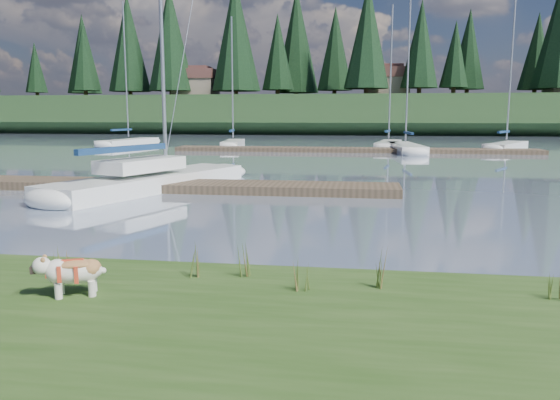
# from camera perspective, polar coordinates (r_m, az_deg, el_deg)

# --- Properties ---
(ground) EXTENTS (200.00, 200.00, 0.00)m
(ground) POSITION_cam_1_polar(r_m,az_deg,el_deg) (39.93, 4.73, 5.05)
(ground) COLOR #808FA8
(ground) RESTS_ON ground
(ridge) EXTENTS (200.00, 20.00, 5.00)m
(ridge) POSITION_cam_1_polar(r_m,az_deg,el_deg) (82.79, 6.79, 8.77)
(ridge) COLOR #1C3419
(ridge) RESTS_ON ground
(bulldog) EXTENTS (0.92, 0.61, 0.54)m
(bulldog) POSITION_cam_1_polar(r_m,az_deg,el_deg) (7.71, -20.83, -6.89)
(bulldog) COLOR silver
(bulldog) RESTS_ON bank
(sailboat_main) EXTENTS (5.31, 10.19, 14.43)m
(sailboat_main) POSITION_cam_1_polar(r_m,az_deg,el_deg) (20.86, -11.92, 2.46)
(sailboat_main) COLOR white
(sailboat_main) RESTS_ON ground
(dock_near) EXTENTS (16.00, 2.00, 0.30)m
(dock_near) POSITION_cam_1_polar(r_m,az_deg,el_deg) (20.07, -10.93, 1.46)
(dock_near) COLOR #4C3D2C
(dock_near) RESTS_ON ground
(dock_far) EXTENTS (26.00, 2.20, 0.30)m
(dock_far) POSITION_cam_1_polar(r_m,az_deg,el_deg) (39.84, 7.61, 5.21)
(dock_far) COLOR #4C3D2C
(dock_far) RESTS_ON ground
(sailboat_bg_0) EXTENTS (2.89, 8.55, 12.13)m
(sailboat_bg_0) POSITION_cam_1_polar(r_m,az_deg,el_deg) (49.90, -15.07, 5.92)
(sailboat_bg_0) COLOR white
(sailboat_bg_0) RESTS_ON ground
(sailboat_bg_1) EXTENTS (2.22, 7.07, 10.49)m
(sailboat_bg_1) POSITION_cam_1_polar(r_m,az_deg,el_deg) (45.73, -4.83, 5.96)
(sailboat_bg_1) COLOR white
(sailboat_bg_1) RESTS_ON ground
(sailboat_bg_2) EXTENTS (2.56, 7.52, 11.15)m
(sailboat_bg_2) POSITION_cam_1_polar(r_m,az_deg,el_deg) (45.17, 11.36, 5.78)
(sailboat_bg_2) COLOR white
(sailboat_bg_2) RESTS_ON ground
(sailboat_bg_3) EXTENTS (2.61, 9.01, 12.94)m
(sailboat_bg_3) POSITION_cam_1_polar(r_m,az_deg,el_deg) (41.49, 12.77, 5.45)
(sailboat_bg_3) COLOR white
(sailboat_bg_3) RESTS_ON ground
(sailboat_bg_4) EXTENTS (5.11, 7.67, 11.63)m
(sailboat_bg_4) POSITION_cam_1_polar(r_m,az_deg,el_deg) (45.82, 22.77, 5.29)
(sailboat_bg_4) COLOR white
(sailboat_bg_4) RESTS_ON ground
(weed_0) EXTENTS (0.17, 0.14, 0.53)m
(weed_0) POSITION_cam_1_polar(r_m,az_deg,el_deg) (8.14, -8.59, -6.41)
(weed_0) COLOR #475B23
(weed_0) RESTS_ON bank
(weed_1) EXTENTS (0.17, 0.14, 0.57)m
(weed_1) POSITION_cam_1_polar(r_m,az_deg,el_deg) (8.07, -3.64, -6.34)
(weed_1) COLOR #475B23
(weed_1) RESTS_ON bank
(weed_2) EXTENTS (0.17, 0.14, 0.57)m
(weed_2) POSITION_cam_1_polar(r_m,az_deg,el_deg) (7.68, 10.10, -7.28)
(weed_2) COLOR #475B23
(weed_2) RESTS_ON bank
(weed_3) EXTENTS (0.17, 0.14, 0.46)m
(weed_3) POSITION_cam_1_polar(r_m,az_deg,el_deg) (9.03, -21.97, -5.62)
(weed_3) COLOR #475B23
(weed_3) RESTS_ON bank
(weed_4) EXTENTS (0.17, 0.14, 0.45)m
(weed_4) POSITION_cam_1_polar(r_m,az_deg,el_deg) (7.48, 2.22, -7.97)
(weed_4) COLOR #475B23
(weed_4) RESTS_ON bank
(weed_5) EXTENTS (0.17, 0.14, 0.56)m
(weed_5) POSITION_cam_1_polar(r_m,az_deg,el_deg) (7.96, 26.86, -7.58)
(weed_5) COLOR #475B23
(weed_5) RESTS_ON bank
(mud_lip) EXTENTS (60.00, 0.50, 0.14)m
(mud_lip) POSITION_cam_1_polar(r_m,az_deg,el_deg) (8.98, -9.24, -8.31)
(mud_lip) COLOR #33281C
(mud_lip) RESTS_ON ground
(conifer_1) EXTENTS (4.40, 4.40, 11.30)m
(conifer_1) POSITION_cam_1_polar(r_m,az_deg,el_deg) (91.73, -19.80, 13.82)
(conifer_1) COLOR #382619
(conifer_1) RESTS_ON ridge
(conifer_2) EXTENTS (6.60, 6.60, 16.05)m
(conifer_2) POSITION_cam_1_polar(r_m,az_deg,el_deg) (83.23, -11.40, 16.29)
(conifer_2) COLOR #382619
(conifer_2) RESTS_ON ridge
(conifer_3) EXTENTS (4.84, 4.84, 12.25)m
(conifer_3) POSITION_cam_1_polar(r_m,az_deg,el_deg) (83.22, -0.26, 15.20)
(conifer_3) COLOR #382619
(conifer_3) RESTS_ON ridge
(conifer_4) EXTENTS (6.16, 6.16, 15.10)m
(conifer_4) POSITION_cam_1_polar(r_m,az_deg,el_deg) (76.46, 9.11, 16.67)
(conifer_4) COLOR #382619
(conifer_4) RESTS_ON ridge
(conifer_5) EXTENTS (3.96, 3.96, 10.35)m
(conifer_5) POSITION_cam_1_polar(r_m,az_deg,el_deg) (81.10, 17.83, 14.30)
(conifer_5) COLOR #382619
(conifer_5) RESTS_ON ridge
(house_0) EXTENTS (6.30, 5.30, 4.65)m
(house_0) POSITION_cam_1_polar(r_m,az_deg,el_deg) (83.61, -8.81, 12.03)
(house_0) COLOR gray
(house_0) RESTS_ON ridge
(house_1) EXTENTS (6.30, 5.30, 4.65)m
(house_1) POSITION_cam_1_polar(r_m,az_deg,el_deg) (80.95, 11.15, 12.07)
(house_1) COLOR gray
(house_1) RESTS_ON ridge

